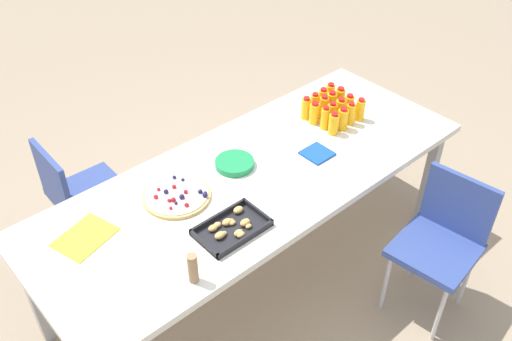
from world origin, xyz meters
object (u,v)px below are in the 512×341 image
(juice_bottle_13, at_px, (350,114))
(juice_bottle_10, at_px, (332,114))
(chair_far_left, at_px, (443,236))
(juice_bottle_4, at_px, (340,99))
(juice_bottle_0, at_px, (330,95))
(juice_bottle_15, at_px, (334,124))
(napkin_stack, at_px, (317,153))
(chair_near_right, at_px, (78,192))
(juice_bottle_8, at_px, (349,105))
(juice_bottle_2, at_px, (315,104))
(plate_stack, at_px, (235,163))
(party_table, at_px, (254,183))
(fruit_pizza, at_px, (177,195))
(cardboard_tube, at_px, (193,268))
(juice_bottle_1, at_px, (323,100))
(juice_bottle_5, at_px, (331,103))
(juice_bottle_7, at_px, (314,113))
(snack_tray, at_px, (232,228))
(juice_bottle_14, at_px, (343,119))
(paper_folder, at_px, (85,237))
(juice_bottle_11, at_px, (325,118))
(juice_bottle_12, at_px, (360,110))
(juice_bottle_9, at_px, (341,109))
(juice_bottle_6, at_px, (324,107))

(juice_bottle_13, bearing_deg, juice_bottle_10, -42.78)
(chair_far_left, bearing_deg, juice_bottle_4, -19.39)
(juice_bottle_0, height_order, juice_bottle_15, juice_bottle_0)
(juice_bottle_4, height_order, juice_bottle_13, juice_bottle_4)
(napkin_stack, bearing_deg, chair_near_right, -41.04)
(juice_bottle_0, distance_m, juice_bottle_8, 0.15)
(juice_bottle_2, xyz_separation_m, juice_bottle_8, (-0.14, 0.15, -0.00))
(juice_bottle_8, xyz_separation_m, juice_bottle_10, (0.15, 0.00, 0.00))
(juice_bottle_13, xyz_separation_m, napkin_stack, (0.36, 0.08, -0.06))
(plate_stack, bearing_deg, party_table, 102.87)
(plate_stack, height_order, napkin_stack, plate_stack)
(plate_stack, bearing_deg, chair_near_right, -47.18)
(fruit_pizza, relative_size, cardboard_tube, 2.27)
(juice_bottle_1, relative_size, juice_bottle_5, 0.96)
(juice_bottle_7, bearing_deg, juice_bottle_10, 133.70)
(snack_tray, relative_size, napkin_stack, 2.25)
(juice_bottle_14, height_order, paper_folder, juice_bottle_14)
(juice_bottle_8, distance_m, juice_bottle_13, 0.11)
(juice_bottle_11, bearing_deg, cardboard_tube, 18.31)
(juice_bottle_10, distance_m, napkin_stack, 0.33)
(chair_near_right, bearing_deg, juice_bottle_15, 58.07)
(juice_bottle_7, distance_m, juice_bottle_12, 0.28)
(juice_bottle_7, distance_m, juice_bottle_11, 0.08)
(juice_bottle_2, bearing_deg, paper_folder, 1.25)
(snack_tray, height_order, paper_folder, snack_tray)
(cardboard_tube, bearing_deg, juice_bottle_15, -164.53)
(juice_bottle_14, bearing_deg, party_table, -1.92)
(napkin_stack, bearing_deg, paper_folder, -12.07)
(juice_bottle_10, height_order, cardboard_tube, cardboard_tube)
(juice_bottle_13, bearing_deg, juice_bottle_9, -88.56)
(juice_bottle_8, height_order, juice_bottle_14, juice_bottle_14)
(juice_bottle_11, height_order, juice_bottle_15, juice_bottle_11)
(juice_bottle_0, height_order, plate_stack, juice_bottle_0)
(juice_bottle_12, bearing_deg, juice_bottle_9, -46.60)
(juice_bottle_6, distance_m, juice_bottle_11, 0.11)
(juice_bottle_11, relative_size, cardboard_tube, 0.97)
(juice_bottle_15, bearing_deg, napkin_stack, 20.37)
(juice_bottle_0, xyz_separation_m, juice_bottle_12, (-0.00, 0.24, -0.00))
(juice_bottle_7, xyz_separation_m, juice_bottle_9, (-0.15, 0.07, -0.00))
(fruit_pizza, bearing_deg, juice_bottle_10, 176.66)
(juice_bottle_1, xyz_separation_m, paper_folder, (1.63, 0.03, -0.07))
(party_table, bearing_deg, juice_bottle_15, 178.16)
(chair_far_left, relative_size, juice_bottle_1, 5.72)
(juice_bottle_8, bearing_deg, juice_bottle_7, -17.72)
(juice_bottle_14, height_order, cardboard_tube, cardboard_tube)
(juice_bottle_4, relative_size, juice_bottle_10, 1.04)
(juice_bottle_10, xyz_separation_m, cardboard_tube, (1.33, 0.42, 0.01))
(fruit_pizza, xyz_separation_m, cardboard_tube, (0.26, 0.49, 0.06))
(juice_bottle_15, bearing_deg, juice_bottle_12, 178.20)
(juice_bottle_15, bearing_deg, juice_bottle_1, -123.36)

